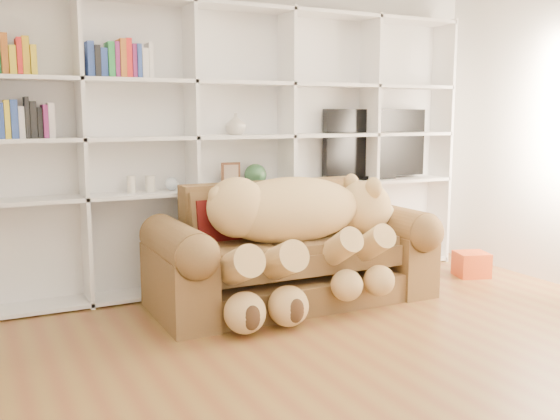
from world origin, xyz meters
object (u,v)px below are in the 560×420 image
sofa (291,257)px  tv (375,145)px  teddy_bear (298,224)px  gift_box (471,264)px

sofa → tv: size_ratio=1.96×
teddy_bear → gift_box: teddy_bear is taller
teddy_bear → gift_box: size_ratio=6.16×
sofa → gift_box: size_ratio=7.89×
teddy_bear → tv: 1.67m
tv → gift_box: bearing=-53.6°
gift_box → teddy_bear: bearing=-176.9°
sofa → teddy_bear: (-0.04, -0.19, 0.31)m
sofa → gift_box: sofa is taller
teddy_bear → gift_box: 1.97m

